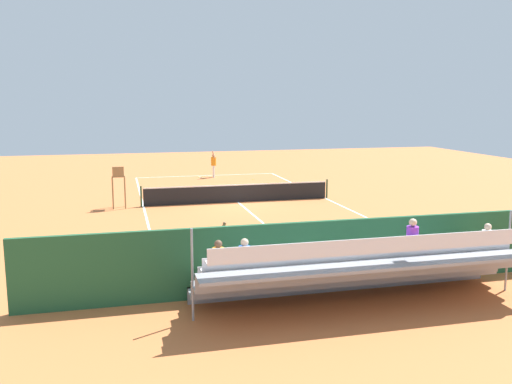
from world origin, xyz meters
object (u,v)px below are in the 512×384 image
tennis_net (238,193)px  courtside_bench (392,256)px  tennis_player (214,163)px  line_judge (222,254)px  equipment_bag (335,274)px  tennis_ball_near (253,180)px  tennis_racket (200,177)px  umpire_chair (119,183)px  bleacher_stand (360,270)px

tennis_net → courtside_bench: (-2.09, 13.27, 0.06)m
tennis_net → tennis_player: (-0.39, -9.94, 0.51)m
line_judge → equipment_bag: bearing=178.3°
tennis_ball_near → equipment_bag: bearing=82.9°
courtside_bench → tennis_racket: size_ratio=3.10×
umpire_chair → equipment_bag: size_ratio=2.38×
bleacher_stand → tennis_player: size_ratio=4.70×
courtside_bench → line_judge: line_judge is taller
tennis_net → tennis_ball_near: size_ratio=156.06×
tennis_player → tennis_net: bearing=87.7°
tennis_net → bleacher_stand: size_ratio=1.14×
tennis_net → courtside_bench: tennis_net is taller
equipment_bag → tennis_racket: bearing=-88.4°
equipment_bag → tennis_ball_near: size_ratio=13.64×
tennis_net → tennis_racket: (0.53, -10.20, -0.49)m
tennis_racket → bleacher_stand: bearing=91.3°
courtside_bench → line_judge: 5.47m
tennis_net → tennis_ball_near: (-2.79, -7.93, -0.47)m
tennis_ball_near → line_judge: 22.12m
tennis_racket → tennis_player: bearing=164.2°
umpire_chair → equipment_bag: 14.73m
umpire_chair → tennis_ball_near: bearing=-138.1°
umpire_chair → courtside_bench: size_ratio=1.19×
courtside_bench → tennis_ball_near: bearing=-91.9°
tennis_net → tennis_racket: bearing=-87.0°
bleacher_stand → courtside_bench: 2.95m
tennis_racket → line_judge: size_ratio=0.30×
bleacher_stand → tennis_player: (-0.36, -25.30, 0.10)m
courtside_bench → tennis_player: 23.28m
tennis_player → tennis_racket: (0.92, -0.26, -1.00)m
tennis_net → equipment_bag: bearing=90.5°
tennis_ball_near → line_judge: bearing=73.9°
tennis_player → tennis_racket: tennis_player is taller
umpire_chair → equipment_bag: (-6.32, 13.26, -1.13)m
tennis_net → tennis_racket: size_ratio=17.73×
tennis_net → equipment_bag: tennis_net is taller
tennis_player → tennis_racket: size_ratio=3.31×
courtside_bench → equipment_bag: (1.97, 0.13, -0.38)m
umpire_chair → tennis_racket: umpire_chair is taller
bleacher_stand → tennis_ball_near: size_ratio=137.27×
line_judge → courtside_bench: bearing=-179.7°
tennis_racket → equipment_bag: bearing=91.6°
tennis_net → umpire_chair: (6.20, 0.14, 0.81)m
umpire_chair → tennis_racket: bearing=-118.7°
tennis_player → tennis_ball_near: bearing=140.0°
courtside_bench → line_judge: (5.45, 0.03, 0.46)m
tennis_racket → tennis_ball_near: bearing=145.6°
tennis_player → courtside_bench: bearing=94.2°
tennis_player → equipment_bag: bearing=89.3°
bleacher_stand → equipment_bag: size_ratio=10.07×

